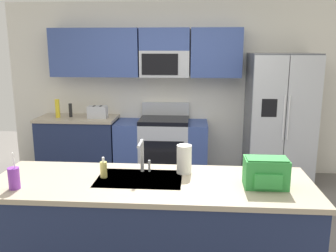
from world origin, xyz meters
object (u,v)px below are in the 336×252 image
Objects in this scene: range_oven at (162,148)px; toaster at (98,112)px; bottle_yellow at (57,108)px; paper_towel_roll at (184,159)px; drink_cup_purple at (14,178)px; soap_dispenser at (104,169)px; refrigerator at (279,119)px; pepper_mill at (71,110)px; backpack at (266,172)px; sink_faucet at (142,153)px.

range_oven reaches higher than toaster.
bottle_yellow reaches higher than paper_towel_roll.
bottle_yellow is 2.81m from drink_cup_purple.
soap_dispenser is at bearing -73.85° from toaster.
paper_towel_roll is (-1.29, -2.26, 0.09)m from refrigerator.
range_oven is at bearing 177.56° from refrigerator.
drink_cup_purple is at bearing -107.01° from range_oven.
pepper_mill is (-1.38, -0.00, 0.56)m from range_oven.
bottle_yellow reaches higher than backpack.
paper_towel_roll reaches higher than pepper_mill.
soap_dispenser is (-1.93, -2.42, 0.04)m from refrigerator.
refrigerator reaches higher than range_oven.
bottle_yellow is at bearing 104.62° from drink_cup_purple.
drink_cup_purple is at bearing -133.26° from refrigerator.
bottle_yellow reaches higher than toaster.
drink_cup_purple is (0.71, -2.71, -0.05)m from bottle_yellow.
soap_dispenser is at bearing -166.62° from paper_towel_roll.
backpack is at bearing -68.53° from range_oven.
bottle_yellow is 0.97× the size of sink_faucet.
backpack is at bearing -47.24° from pepper_mill.
range_oven is at bearing 3.17° from toaster.
range_oven is at bearing 2.00° from bottle_yellow.
sink_faucet is at bearing 24.94° from drink_cup_purple.
paper_towel_roll reaches higher than backpack.
pepper_mill reaches higher than toaster.
toaster reaches higher than soap_dispenser.
soap_dispenser is (1.13, -2.48, -0.03)m from pepper_mill.
paper_towel_roll is (1.25, 0.43, 0.04)m from drink_cup_purple.
bottle_yellow is 2.76m from soap_dispenser.
refrigerator is at bearing 60.31° from paper_towel_roll.
toaster is at bearing 179.58° from refrigerator.
pepper_mill is at bearing 132.76° from backpack.
toaster is 1.17× the size of paper_towel_roll.
paper_towel_roll reaches higher than toaster.
bottle_yellow is 3.62m from backpack.
toaster is at bearing 127.77° from backpack.
soap_dispenser is at bearing -65.50° from pepper_mill.
backpack is at bearing -14.14° from sink_faucet.
backpack reaches higher than range_oven.
drink_cup_purple reaches higher than paper_towel_roll.
sink_faucet is at bearing -125.72° from refrigerator.
range_oven is 2.44m from paper_towel_roll.
range_oven is 2.55m from soap_dispenser.
pepper_mill is 0.73× the size of drink_cup_purple.
refrigerator is 2.81m from sink_faucet.
refrigerator is 6.73× the size of bottle_yellow.
refrigerator reaches higher than sink_faucet.
toaster is 1.02× the size of bottle_yellow.
drink_cup_purple reaches higher than backpack.
sink_faucet reaches higher than soap_dispenser.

